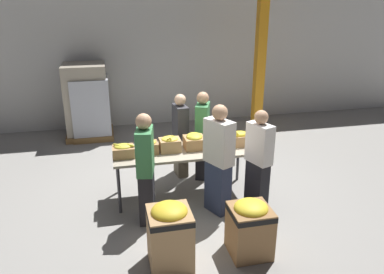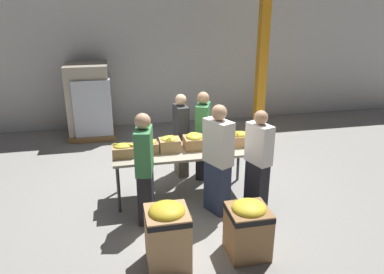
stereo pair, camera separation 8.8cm
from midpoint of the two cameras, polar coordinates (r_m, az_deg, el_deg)
ground_plane at (r=6.37m, az=-0.90°, el=-8.75°), size 30.00×30.00×0.00m
wall_back at (r=9.57m, az=-5.70°, el=13.69°), size 16.00×0.08×4.00m
sorting_table at (r=6.04m, az=-0.93°, el=-2.56°), size 2.24×0.79×0.81m
banana_box_0 at (r=5.84m, az=-10.05°, el=-1.95°), size 0.36×0.28×0.22m
banana_box_1 at (r=5.91m, az=-6.45°, el=-1.37°), size 0.35×0.30×0.24m
banana_box_2 at (r=5.95m, az=-2.99°, el=-1.00°), size 0.33×0.27×0.27m
banana_box_3 at (r=6.06m, az=0.75°, el=-0.58°), size 0.33×0.33×0.25m
banana_box_4 at (r=6.07m, az=4.13°, el=-0.48°), size 0.33×0.30×0.29m
banana_box_5 at (r=6.23m, az=7.63°, el=-0.21°), size 0.33×0.27×0.25m
volunteer_0 at (r=5.80m, az=10.47°, el=-3.54°), size 0.34×0.47×1.57m
volunteer_1 at (r=5.36m, az=-6.73°, el=-4.94°), size 0.30×0.48×1.65m
volunteer_2 at (r=6.66m, az=2.03°, el=0.13°), size 0.36×0.48×1.60m
volunteer_3 at (r=5.55m, az=4.41°, el=-3.63°), size 0.40×0.51×1.70m
volunteer_4 at (r=6.78m, az=-1.31°, el=0.20°), size 0.24×0.43×1.53m
donation_bin_0 at (r=4.65m, az=-3.22°, el=-14.42°), size 0.52×0.52×0.84m
donation_bin_1 at (r=4.90m, az=9.04°, el=-13.32°), size 0.51×0.51×0.75m
support_pillar at (r=8.78m, az=11.00°, el=12.83°), size 0.21×0.21×4.00m
pallet_stack_0 at (r=9.03m, az=-14.50°, el=4.32°), size 0.91×0.91×1.42m
pallet_stack_1 at (r=9.10m, az=-15.15°, el=5.33°), size 1.03×1.03×1.71m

